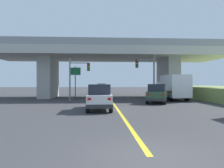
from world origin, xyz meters
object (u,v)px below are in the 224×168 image
highway_sign (75,75)px  suv_lead (99,97)px  traffic_signal_nearside (148,72)px  sedan_oncoming (101,89)px  box_truck (173,87)px  suv_crossing (157,93)px  traffic_signal_farside (77,74)px

highway_sign → suv_lead: bearing=-75.1°
suv_lead → traffic_signal_nearside: bearing=54.0°
sedan_oncoming → box_truck: bearing=-61.7°
suv_lead → highway_sign: size_ratio=1.09×
suv_crossing → sedan_oncoming: (-5.76, 19.87, -0.00)m
suv_lead → highway_sign: 13.04m
suv_crossing → sedan_oncoming: 20.69m
suv_crossing → traffic_signal_nearside: size_ratio=0.93×
suv_crossing → highway_sign: highway_sign is taller
suv_lead → traffic_signal_farside: bearing=107.0°
traffic_signal_nearside → traffic_signal_farside: traffic_signal_nearside is taller
suv_lead → sedan_oncoming: size_ratio=1.08×
traffic_signal_nearside → sedan_oncoming: bearing=107.0°
suv_lead → traffic_signal_nearside: (5.74, 7.89, 2.45)m
traffic_signal_nearside → highway_sign: (-9.04, 4.52, -0.25)m
traffic_signal_nearside → suv_lead: bearing=-126.0°
suv_crossing → highway_sign: size_ratio=1.15×
suv_crossing → box_truck: box_truck is taller
box_truck → suv_lead: bearing=-135.2°
traffic_signal_nearside → highway_sign: traffic_signal_nearside is taller
suv_crossing → traffic_signal_nearside: traffic_signal_nearside is taller
highway_sign → suv_crossing: bearing=-36.3°
box_truck → traffic_signal_nearside: (-3.43, -1.21, 1.85)m
suv_lead → suv_crossing: size_ratio=0.94×
traffic_signal_farside → traffic_signal_nearside: bearing=-6.5°
suv_crossing → box_truck: 4.74m
suv_crossing → traffic_signal_farside: size_ratio=1.00×
suv_lead → suv_crossing: 8.25m
suv_crossing → highway_sign: 11.97m
traffic_signal_nearside → traffic_signal_farside: 8.51m
suv_crossing → box_truck: bearing=70.7°
suv_lead → traffic_signal_farside: traffic_signal_farside is taller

